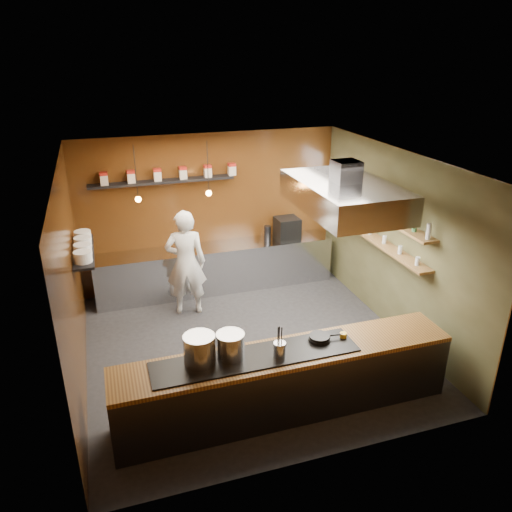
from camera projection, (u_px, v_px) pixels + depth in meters
name	position (u px, v px, depth m)	size (l,w,h in m)	color
floor	(249.00, 346.00, 8.02)	(5.00, 5.00, 0.00)	black
back_wall	(211.00, 212.00, 9.62)	(5.00, 5.00, 0.00)	#401C0B
left_wall	(72.00, 284.00, 6.73)	(5.00, 5.00, 0.00)	#401C0B
right_wall	(395.00, 242.00, 8.14)	(5.00, 5.00, 0.00)	#434426
ceiling	(248.00, 161.00, 6.84)	(5.00, 5.00, 0.00)	silver
window_pane	(346.00, 192.00, 9.45)	(1.00, 1.00, 0.00)	white
prep_counter	(217.00, 268.00, 9.74)	(4.60, 0.65, 0.90)	silver
pass_counter	(285.00, 381.00, 6.43)	(4.40, 0.72, 0.94)	#38383D
tin_shelf	(162.00, 181.00, 8.97)	(2.60, 0.26, 0.04)	black
plate_shelf	(84.00, 252.00, 7.63)	(0.30, 1.40, 0.04)	black
bottle_shelf_upper	(379.00, 213.00, 8.19)	(0.26, 2.80, 0.04)	olive
bottle_shelf_lower	(377.00, 240.00, 8.37)	(0.26, 2.80, 0.04)	olive
extractor_hood	(344.00, 195.00, 7.05)	(1.20, 2.00, 0.72)	#38383D
pendant_left	(138.00, 196.00, 8.27)	(0.10, 0.10, 0.95)	black
pendant_right	(209.00, 190.00, 8.61)	(0.10, 0.10, 0.95)	black
storage_tins	(170.00, 174.00, 8.96)	(2.43, 0.13, 0.22)	beige
plate_stacks	(83.00, 246.00, 7.59)	(0.26, 1.16, 0.16)	white
bottles	(380.00, 205.00, 8.13)	(0.06, 2.66, 0.24)	silver
wine_glasses	(377.00, 235.00, 8.34)	(0.07, 2.37, 0.13)	silver
stockpot_large	(200.00, 349.00, 5.94)	(0.38, 0.38, 0.37)	#B8BBBF
stockpot_small	(230.00, 345.00, 6.06)	(0.35, 0.35, 0.33)	silver
utensil_crock	(280.00, 350.00, 6.09)	(0.15, 0.15, 0.20)	silver
frying_pan	(320.00, 338.00, 6.45)	(0.46, 0.29, 0.07)	black
butter_jar	(343.00, 336.00, 6.52)	(0.09, 0.09, 0.08)	yellow
espresso_machine	(287.00, 229.00, 9.84)	(0.44, 0.42, 0.44)	black
chef	(186.00, 263.00, 8.69)	(0.70, 0.46, 1.92)	silver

